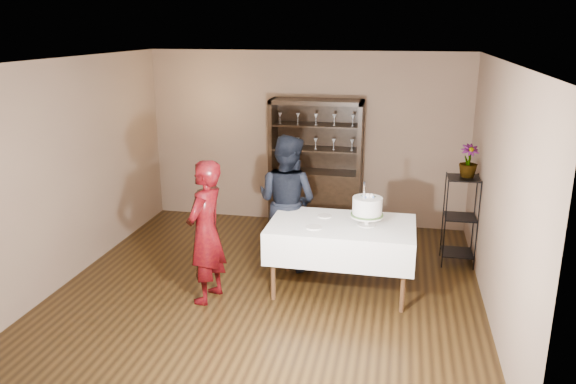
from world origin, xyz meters
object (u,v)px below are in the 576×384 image
(potted_plant, at_px, (469,161))
(man, at_px, (287,201))
(cake_table, at_px, (341,239))
(china_hutch, at_px, (316,186))
(cake, at_px, (367,208))
(plant_etagere, at_px, (460,217))
(woman, at_px, (206,232))

(potted_plant, bearing_deg, man, -167.50)
(cake_table, xyz_separation_m, potted_plant, (1.48, 1.13, 0.75))
(china_hutch, bearing_deg, cake, -66.76)
(cake_table, bearing_deg, plant_etagere, 37.48)
(potted_plant, bearing_deg, plant_etagere, -145.49)
(cake, height_order, potted_plant, potted_plant)
(woman, xyz_separation_m, cake, (1.76, 0.54, 0.23))
(china_hutch, xyz_separation_m, cake_table, (0.64, -2.15, -0.02))
(china_hutch, relative_size, plant_etagere, 1.67)
(cake_table, relative_size, woman, 1.02)
(cake_table, relative_size, man, 0.97)
(woman, bearing_deg, potted_plant, 130.33)
(plant_etagere, bearing_deg, potted_plant, 34.51)
(potted_plant, bearing_deg, woman, -150.41)
(man, bearing_deg, potted_plant, -147.05)
(china_hutch, height_order, plant_etagere, china_hutch)
(plant_etagere, distance_m, man, 2.28)
(cake_table, distance_m, man, 1.03)
(plant_etagere, height_order, potted_plant, potted_plant)
(potted_plant, bearing_deg, china_hutch, 154.31)
(woman, relative_size, potted_plant, 3.92)
(cake_table, height_order, cake, cake)
(woman, distance_m, man, 1.36)
(china_hutch, distance_m, woman, 2.83)
(china_hutch, distance_m, potted_plant, 2.47)
(plant_etagere, bearing_deg, china_hutch, 153.17)
(china_hutch, bearing_deg, plant_etagere, -26.83)
(china_hutch, distance_m, man, 1.54)
(cake_table, xyz_separation_m, cake, (0.28, -0.01, 0.41))
(china_hutch, height_order, man, china_hutch)
(plant_etagere, height_order, cake_table, plant_etagere)
(cake, bearing_deg, cake_table, 178.75)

